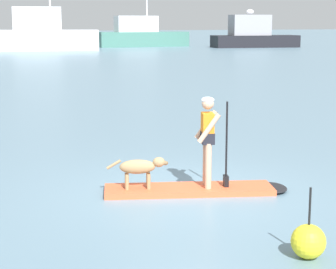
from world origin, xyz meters
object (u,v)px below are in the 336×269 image
paddleboard (201,189)px  dog (140,168)px  marker_buoy (308,241)px  moored_boat_far_port (253,35)px  moored_boat_starboard (44,34)px  person_paddler (208,135)px  moored_boat_port (141,35)px

paddleboard → dog: bearing=162.4°
marker_buoy → moored_boat_far_port: bearing=60.4°
moored_boat_starboard → moored_boat_far_port: size_ratio=1.08×
person_paddler → moored_boat_starboard: 57.61m
paddleboard → marker_buoy: size_ratio=3.55×
moored_boat_starboard → moored_boat_far_port: 25.05m
dog → marker_buoy: size_ratio=1.12×
paddleboard → moored_boat_starboard: moored_boat_starboard is taller
moored_boat_port → marker_buoy: 69.47m
paddleboard → moored_boat_far_port: moored_boat_far_port is taller
paddleboard → dog: (-1.06, 0.34, 0.43)m
person_paddler → moored_boat_far_port: size_ratio=0.15×
person_paddler → moored_boat_starboard: (8.22, 57.01, 0.68)m
paddleboard → person_paddler: 1.01m
moored_boat_port → marker_buoy: size_ratio=13.00×
moored_boat_far_port → moored_boat_port: bearing=149.0°
paddleboard → moored_boat_port: (21.51, 62.62, 1.39)m
paddleboard → moored_boat_port: 66.22m
moored_boat_starboard → moored_boat_far_port: moored_boat_starboard is taller
paddleboard → moored_boat_port: bearing=71.0°
person_paddler → moored_boat_port: 66.21m
dog → marker_buoy: (0.98, -3.74, -0.25)m
paddleboard → person_paddler: size_ratio=2.07×
marker_buoy → dog: bearing=104.8°
moored_boat_starboard → marker_buoy: (-8.41, -60.38, -1.50)m
paddleboard → dog: size_ratio=3.16×
moored_boat_starboard → marker_buoy: 60.98m
moored_boat_far_port → marker_buoy: bearing=-119.6°
paddleboard → moored_boat_far_port: size_ratio=0.32×
moored_boat_starboard → marker_buoy: moored_boat_starboard is taller
paddleboard → moored_boat_port: size_ratio=0.27×
person_paddler → dog: bearing=162.4°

